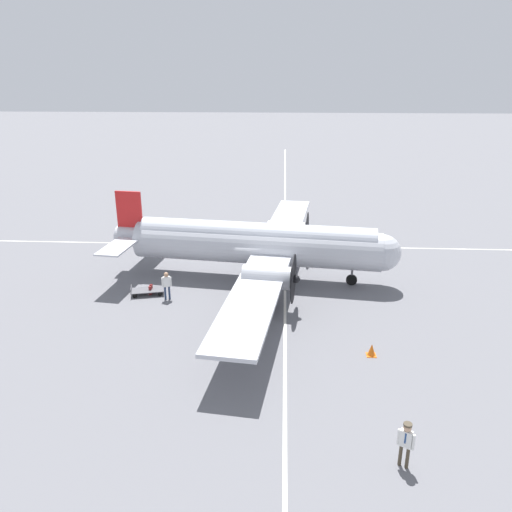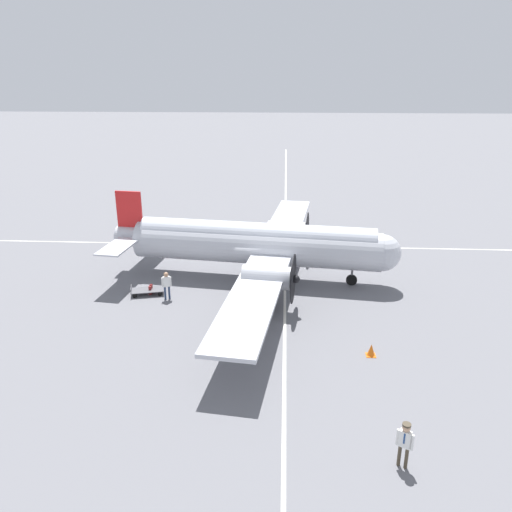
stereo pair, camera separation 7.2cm
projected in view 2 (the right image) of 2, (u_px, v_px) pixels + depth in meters
ground_plane at (256, 278)px, 32.99m from camera, size 300.00×300.00×0.00m
apron_line_eastwest at (285, 279)px, 32.89m from camera, size 120.00×0.16×0.01m
apron_line_northsouth at (261, 245)px, 39.30m from camera, size 0.16×120.00×0.01m
airliner_main at (262, 244)px, 32.09m from camera, size 26.56×18.62×5.52m
crew_foreground at (405, 440)px, 16.81m from camera, size 0.41×0.53×1.78m
passenger_boarding at (167, 283)px, 29.59m from camera, size 0.31×0.57×1.74m
suitcase_near_door at (151, 289)px, 30.61m from camera, size 0.43×0.14×0.60m
baggage_cart at (147, 290)px, 30.50m from camera, size 1.39×2.14×0.56m
traffic_cone at (371, 350)px, 23.86m from camera, size 0.46×0.46×0.61m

